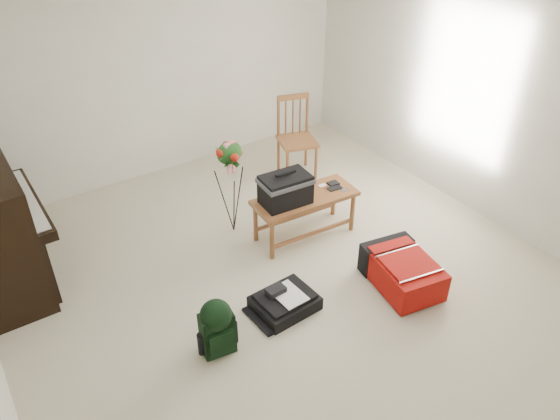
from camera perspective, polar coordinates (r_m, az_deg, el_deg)
floor at (r=5.29m, az=0.97°, el=-7.74°), size 5.00×5.50×0.01m
ceiling at (r=4.08m, az=1.32°, el=19.46°), size 5.00×5.50×0.01m
wall_back at (r=6.79m, az=-12.66°, el=13.62°), size 5.00×0.04×2.50m
wall_right at (r=6.20m, az=20.77°, el=10.26°), size 0.04×5.50×2.50m
bench at (r=5.50m, az=1.30°, el=1.85°), size 1.13×0.52×0.85m
dining_chair at (r=6.80m, az=1.64°, el=7.48°), size 0.54×0.54×1.00m
red_suitcase at (r=5.32m, az=12.27°, el=-5.99°), size 0.63×0.84×0.32m
black_duffel at (r=5.00m, az=0.49°, el=-9.54°), size 0.56×0.46×0.23m
green_backpack at (r=4.52m, az=-6.60°, el=-11.88°), size 0.29×0.27×0.54m
flower_stand at (r=5.71m, az=-5.10°, el=2.31°), size 0.41×0.41×1.10m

